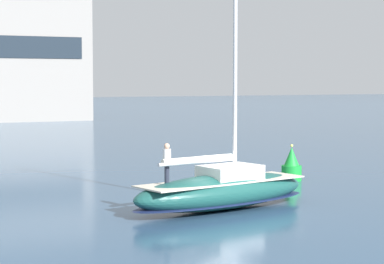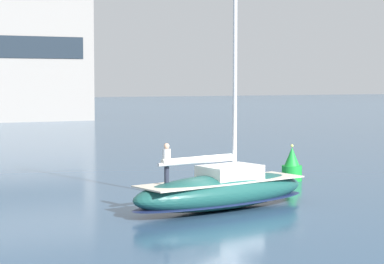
# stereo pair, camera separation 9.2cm
# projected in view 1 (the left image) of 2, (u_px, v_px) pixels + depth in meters

# --- Properties ---
(ground_plane) EXTENTS (400.00, 400.00, 0.00)m
(ground_plane) POSITION_uv_depth(u_px,v_px,m) (222.00, 209.00, 32.41)
(ground_plane) COLOR #2D4C6B
(sailboat_main) EXTENTS (9.47, 4.39, 12.56)m
(sailboat_main) POSITION_uv_depth(u_px,v_px,m) (222.00, 190.00, 32.36)
(sailboat_main) COLOR #194C47
(sailboat_main) RESTS_ON ground
(channel_buoy) EXTENTS (1.12, 1.12, 2.02)m
(channel_buoy) POSITION_uv_depth(u_px,v_px,m) (292.00, 166.00, 41.57)
(channel_buoy) COLOR green
(channel_buoy) RESTS_ON ground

